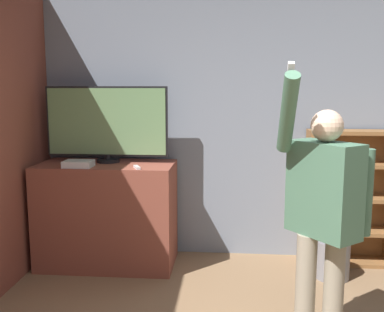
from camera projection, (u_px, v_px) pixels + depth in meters
The scene contains 8 objects.
wall_back at pixel (253, 124), 4.50m from camera, with size 6.21×0.09×2.70m.
tv_ledge at pixel (107, 214), 4.35m from camera, with size 1.29×0.64×1.00m.
television at pixel (107, 123), 4.30m from camera, with size 1.17×0.22×0.73m.
game_console at pixel (78, 164), 4.09m from camera, with size 0.26×0.19×0.06m.
remote_loose at pixel (137, 167), 4.02m from camera, with size 0.09×0.14×0.02m.
bookshelf at pixel (341, 201), 4.37m from camera, with size 0.83×0.28×1.32m.
person at pixel (323, 209), 2.83m from camera, with size 0.60×0.55×1.87m.
waste_bin at pixel (332, 259), 4.08m from camera, with size 0.30×0.30×0.35m.
Camera 1 is at (-0.23, -1.83, 1.73)m, focal length 42.00 mm.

